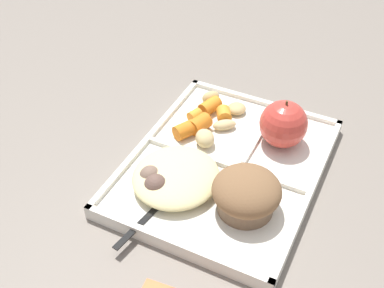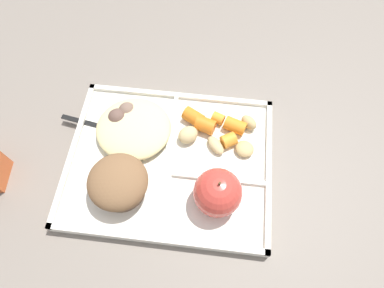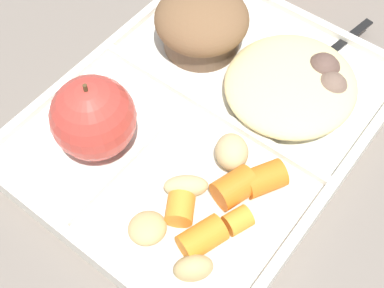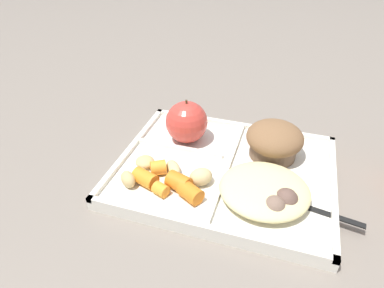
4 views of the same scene
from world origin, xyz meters
name	(u,v)px [view 1 (image 1 of 4)]	position (x,y,z in m)	size (l,w,h in m)	color
ground	(225,171)	(0.00, 0.00, 0.00)	(6.00, 6.00, 0.00)	slate
lunch_tray	(225,167)	(0.00, 0.00, 0.01)	(0.34, 0.27, 0.02)	silver
green_apple	(283,124)	(-0.08, 0.06, 0.05)	(0.07, 0.07, 0.08)	#C63D33
bran_muffin	(246,194)	(0.07, 0.06, 0.05)	(0.09, 0.09, 0.06)	brown
carrot_slice_back	(210,106)	(-0.11, -0.07, 0.03)	(0.02, 0.02, 0.04)	orange
carrot_slice_large	(185,130)	(-0.03, -0.08, 0.03)	(0.02, 0.02, 0.03)	orange
carrot_slice_near_corner	(195,115)	(-0.08, -0.09, 0.03)	(0.02, 0.02, 0.02)	orange
carrot_slice_center	(224,114)	(-0.10, -0.05, 0.03)	(0.02, 0.02, 0.02)	orange
carrot_slice_edge	(200,124)	(-0.05, -0.07, 0.03)	(0.03, 0.03, 0.03)	orange
potato_chunk_large	(237,109)	(-0.13, -0.03, 0.02)	(0.03, 0.03, 0.02)	tan
potato_chunk_browned	(205,138)	(-0.03, -0.05, 0.03)	(0.04, 0.03, 0.03)	tan
potato_chunk_small	(225,125)	(-0.08, -0.03, 0.02)	(0.04, 0.02, 0.02)	tan
potato_chunk_golden	(211,97)	(-0.13, -0.08, 0.03)	(0.03, 0.02, 0.02)	tan
egg_noodle_pile	(176,177)	(0.07, -0.05, 0.03)	(0.13, 0.13, 0.03)	beige
meatball_center	(156,186)	(0.10, -0.06, 0.03)	(0.03, 0.03, 0.03)	brown
meatball_side	(150,176)	(0.09, -0.08, 0.03)	(0.03, 0.03, 0.03)	#755B4C
plastic_fork	(156,208)	(0.12, -0.05, 0.02)	(0.15, 0.04, 0.00)	black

